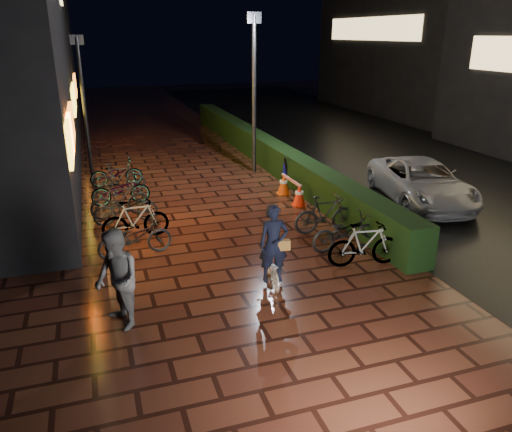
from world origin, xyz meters
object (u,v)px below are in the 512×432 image
object	(u,v)px
traffic_barrier	(291,189)
cart_assembly	(290,170)
van	(422,182)
bystander_person	(117,280)
cyclist	(273,256)

from	to	relation	value
traffic_barrier	cart_assembly	world-z (taller)	cart_assembly
van	cart_assembly	bearing A→B (deg)	148.21
traffic_barrier	bystander_person	bearing A→B (deg)	-134.20
bystander_person	traffic_barrier	world-z (taller)	bystander_person
bystander_person	cart_assembly	size ratio (longest dim) A/B	1.74
bystander_person	cart_assembly	world-z (taller)	bystander_person
bystander_person	traffic_barrier	xyz separation A→B (m)	(5.41, 5.56, -0.56)
cyclist	traffic_barrier	size ratio (longest dim) A/B	1.06
van	cyclist	size ratio (longest dim) A/B	2.61
cyclist	cart_assembly	bearing A→B (deg)	65.39
cyclist	bystander_person	bearing A→B (deg)	-168.55
cyclist	cart_assembly	distance (m)	7.04
cart_assembly	bystander_person	bearing A→B (deg)	-130.28
van	traffic_barrier	bearing A→B (deg)	169.73
cyclist	traffic_barrier	xyz separation A→B (m)	(2.40, 4.95, -0.31)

